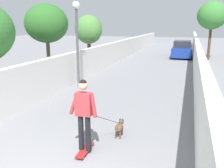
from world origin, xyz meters
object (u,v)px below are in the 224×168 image
(car_near, at_px, (182,49))
(person_skateboarder, at_px, (84,110))
(lamp_post, at_px, (77,29))
(dog, at_px, (119,127))
(tree_left_near, at_px, (47,24))
(tree_left_mid, at_px, (89,30))
(tree_right_far, at_px, (212,16))
(skateboard, at_px, (85,150))

(car_near, bearing_deg, person_skateboarder, 175.21)
(lamp_post, distance_m, dog, 6.38)
(tree_left_near, height_order, tree_left_mid, tree_left_near)
(tree_left_near, xyz_separation_m, tree_left_mid, (5.50, 0.00, -0.44))
(tree_left_mid, bearing_deg, car_near, -43.20)
(tree_left_near, bearing_deg, tree_right_far, -37.21)
(tree_right_far, height_order, car_near, tree_right_far)
(dog, bearing_deg, lamp_post, 36.56)
(tree_left_near, height_order, dog, tree_left_near)
(tree_right_far, distance_m, dog, 17.37)
(tree_left_near, xyz_separation_m, lamp_post, (-0.51, -1.96, -0.25))
(lamp_post, xyz_separation_m, person_skateboarder, (-5.82, -2.94, -1.70))
(skateboard, xyz_separation_m, car_near, (18.72, -1.57, 0.65))
(tree_right_far, bearing_deg, tree_left_mid, 124.49)
(lamp_post, bearing_deg, tree_left_mid, 18.13)
(person_skateboarder, bearing_deg, tree_left_near, 37.75)
(tree_left_mid, bearing_deg, tree_left_near, -179.97)
(lamp_post, distance_m, person_skateboarder, 6.74)
(tree_left_near, relative_size, tree_left_mid, 1.11)
(person_skateboarder, bearing_deg, tree_left_mid, 22.52)
(tree_right_far, relative_size, lamp_post, 1.20)
(tree_left_mid, height_order, car_near, tree_left_mid)
(tree_left_near, distance_m, tree_left_mid, 5.52)
(skateboard, xyz_separation_m, person_skateboarder, (-0.00, 0.00, 1.05))
(tree_left_near, relative_size, car_near, 0.94)
(tree_left_near, height_order, skateboard, tree_left_near)
(tree_left_mid, relative_size, lamp_post, 0.90)
(tree_left_near, relative_size, tree_right_far, 0.83)
(tree_left_mid, bearing_deg, lamp_post, -161.87)
(tree_right_far, xyz_separation_m, person_skateboarder, (-17.83, 3.83, -2.59))
(skateboard, bearing_deg, car_near, -4.79)
(dog, bearing_deg, skateboard, 153.95)
(lamp_post, bearing_deg, dog, -143.44)
(skateboard, relative_size, dog, 0.56)
(tree_right_far, bearing_deg, tree_left_near, 142.79)
(dog, bearing_deg, car_near, -3.31)
(skateboard, distance_m, dog, 1.27)
(lamp_post, bearing_deg, car_near, -19.25)
(tree_right_far, xyz_separation_m, car_near, (0.89, 2.26, -2.99))
(lamp_post, xyz_separation_m, skateboard, (-5.82, -2.94, -2.75))
(skateboard, bearing_deg, tree_left_mid, 22.52)
(tree_left_near, height_order, tree_right_far, tree_right_far)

